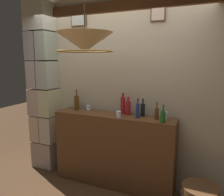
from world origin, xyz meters
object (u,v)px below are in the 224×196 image
liquor_bottle_rye (123,105)px  glass_tumbler_rocks (88,108)px  liquor_bottle_sherry (128,108)px  liquor_bottle_gin (143,110)px  glass_tumbler_shot (165,116)px  liquor_bottle_amaro (163,116)px  pendant_lamp (85,43)px  liquor_bottle_vodka (77,102)px  liquor_bottle_tequila (157,113)px  liquor_bottle_whiskey (138,110)px  glass_tumbler_highball (119,114)px

liquor_bottle_rye → glass_tumbler_rocks: 0.58m
liquor_bottle_sherry → liquor_bottle_rye: bearing=162.1°
liquor_bottle_gin → glass_tumbler_shot: (0.32, -0.05, -0.04)m
liquor_bottle_amaro → pendant_lamp: 1.29m
liquor_bottle_gin → liquor_bottle_sherry: bearing=-176.2°
liquor_bottle_vodka → liquor_bottle_gin: 1.06m
liquor_bottle_gin → liquor_bottle_tequila: liquor_bottle_gin is taller
liquor_bottle_whiskey → pendant_lamp: 1.13m
liquor_bottle_whiskey → liquor_bottle_tequila: (0.25, 0.04, -0.03)m
glass_tumbler_shot → liquor_bottle_gin: bearing=171.4°
liquor_bottle_gin → liquor_bottle_amaro: (0.32, -0.20, -0.01)m
glass_tumbler_rocks → pendant_lamp: (0.41, -0.75, 0.92)m
glass_tumbler_rocks → pendant_lamp: size_ratio=0.12×
liquor_bottle_gin → glass_tumbler_shot: bearing=-8.6°
liquor_bottle_gin → glass_tumbler_highball: (-0.28, -0.20, -0.05)m
liquor_bottle_rye → pendant_lamp: 1.13m
liquor_bottle_amaro → liquor_bottle_rye: bearing=160.6°
liquor_bottle_amaro → glass_tumbler_highball: (-0.60, 0.00, -0.04)m
liquor_bottle_whiskey → pendant_lamp: (-0.43, -0.61, 0.85)m
liquor_bottle_sherry → pendant_lamp: size_ratio=0.41×
liquor_bottle_vodka → glass_tumbler_highball: (0.78, -0.18, -0.07)m
liquor_bottle_rye → glass_tumbler_rocks: bearing=-179.9°
liquor_bottle_whiskey → pendant_lamp: pendant_lamp is taller
liquor_bottle_tequila → glass_tumbler_shot: liquor_bottle_tequila is taller
glass_tumbler_highball → glass_tumbler_rocks: bearing=160.2°
liquor_bottle_tequila → pendant_lamp: bearing=-136.3°
liquor_bottle_gin → glass_tumbler_shot: size_ratio=2.51×
pendant_lamp → liquor_bottle_whiskey: bearing=54.9°
liquor_bottle_vodka → glass_tumbler_shot: liquor_bottle_vodka is taller
liquor_bottle_whiskey → liquor_bottle_sherry: liquor_bottle_whiskey is taller
liquor_bottle_sherry → glass_tumbler_highball: size_ratio=3.02×
liquor_bottle_sherry → liquor_bottle_whiskey: bearing=-32.2°
liquor_bottle_whiskey → pendant_lamp: size_ratio=0.42×
liquor_bottle_whiskey → glass_tumbler_highball: 0.26m
liquor_bottle_whiskey → liquor_bottle_vodka: bearing=174.4°
liquor_bottle_vodka → pendant_lamp: 1.25m
liquor_bottle_amaro → glass_tumbler_shot: size_ratio=2.34×
liquor_bottle_whiskey → glass_tumbler_highball: liquor_bottle_whiskey is taller
liquor_bottle_gin → liquor_bottle_vodka: bearing=-178.7°
liquor_bottle_rye → glass_tumbler_highball: bearing=-84.2°
liquor_bottle_rye → glass_tumbler_shot: (0.62, -0.06, -0.08)m
liquor_bottle_vodka → liquor_bottle_tequila: bearing=-2.8°
liquor_bottle_vodka → pendant_lamp: bearing=-50.3°
liquor_bottle_tequila → glass_tumbler_rocks: liquor_bottle_tequila is taller
liquor_bottle_gin → liquor_bottle_sherry: liquor_bottle_sherry is taller
liquor_bottle_vodka → glass_tumbler_rocks: 0.20m
glass_tumbler_rocks → liquor_bottle_whiskey: bearing=-9.4°
liquor_bottle_rye → liquor_bottle_sherry: size_ratio=1.15×
liquor_bottle_amaro → liquor_bottle_sherry: 0.56m
liquor_bottle_sherry → liquor_bottle_tequila: bearing=-9.7°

